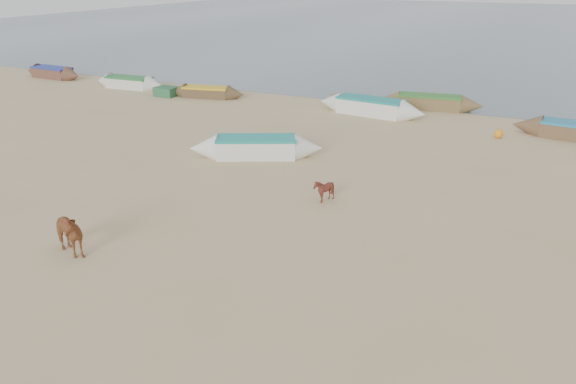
% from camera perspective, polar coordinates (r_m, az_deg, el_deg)
% --- Properties ---
extents(ground, '(140.00, 140.00, 0.00)m').
position_cam_1_polar(ground, '(16.04, -6.27, -8.13)').
color(ground, tan).
rests_on(ground, ground).
extents(sea, '(160.00, 160.00, 0.00)m').
position_cam_1_polar(sea, '(94.33, 21.84, 15.50)').
color(sea, slate).
rests_on(sea, ground).
extents(cow_adult, '(1.79, 1.17, 1.39)m').
position_cam_1_polar(cow_adult, '(17.83, -21.67, -3.92)').
color(cow_adult, '#9A5A32').
rests_on(cow_adult, ground).
extents(calf_front, '(1.05, 1.01, 0.90)m').
position_cam_1_polar(calf_front, '(20.44, 3.66, 0.19)').
color(calf_front, '#56241B').
rests_on(calf_front, ground).
extents(near_canoe, '(5.96, 3.83, 0.94)m').
position_cam_1_polar(near_canoe, '(25.35, -3.25, 4.57)').
color(near_canoe, white).
rests_on(near_canoe, ground).
extents(waterline_canoes, '(59.80, 5.35, 0.97)m').
position_cam_1_polar(waterline_canoes, '(33.73, 10.06, 8.55)').
color(waterline_canoes, brown).
rests_on(waterline_canoes, ground).
extents(beach_clutter, '(45.67, 4.51, 0.64)m').
position_cam_1_polar(beach_clutter, '(32.22, 18.85, 6.87)').
color(beach_clutter, '#2B603D').
rests_on(beach_clutter, ground).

